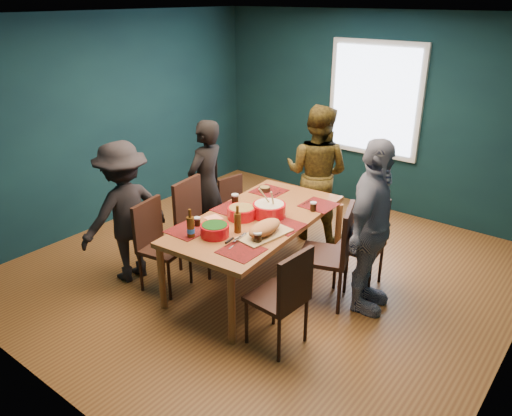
{
  "coord_description": "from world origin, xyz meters",
  "views": [
    {
      "loc": [
        2.92,
        -3.92,
        2.88
      ],
      "look_at": [
        0.06,
        -0.25,
        0.87
      ],
      "focal_mm": 35.0,
      "sensor_mm": 36.0,
      "label": 1
    }
  ],
  "objects": [
    {
      "name": "person_back",
      "position": [
        -0.05,
        1.11,
        0.85
      ],
      "size": [
        0.92,
        0.77,
        1.69
      ],
      "primitive_type": "imported",
      "rotation": [
        0.0,
        0.0,
        3.31
      ],
      "color": "black",
      "rests_on": "floor"
    },
    {
      "name": "bowl_dumpling",
      "position": [
        0.15,
        -0.15,
        0.85
      ],
      "size": [
        0.34,
        0.34,
        0.32
      ],
      "color": "red",
      "rests_on": "dining_table"
    },
    {
      "name": "dining_table",
      "position": [
        0.07,
        -0.25,
        0.7
      ],
      "size": [
        1.18,
        2.11,
        0.77
      ],
      "rotation": [
        0.0,
        0.0,
        0.08
      ],
      "color": "#A95E32",
      "rests_on": "floor"
    },
    {
      "name": "napkin_b",
      "position": [
        -0.26,
        -0.54,
        0.77
      ],
      "size": [
        0.18,
        0.18,
        0.0
      ],
      "primitive_type": "cube",
      "rotation": [
        0.0,
        0.0,
        -0.25
      ],
      "color": "#FF936B",
      "rests_on": "dining_table"
    },
    {
      "name": "cola_glass_a",
      "position": [
        -0.27,
        -0.77,
        0.82
      ],
      "size": [
        0.07,
        0.07,
        0.09
      ],
      "color": "black",
      "rests_on": "dining_table"
    },
    {
      "name": "cutting_board",
      "position": [
        0.39,
        -0.54,
        0.84
      ],
      "size": [
        0.34,
        0.67,
        0.15
      ],
      "rotation": [
        0.0,
        0.0,
        -0.14
      ],
      "color": "tan",
      "rests_on": "dining_table"
    },
    {
      "name": "cola_glass_b",
      "position": [
        0.43,
        -0.7,
        0.83
      ],
      "size": [
        0.08,
        0.08,
        0.11
      ],
      "color": "black",
      "rests_on": "dining_table"
    },
    {
      "name": "bowl_herbs",
      "position": [
        0.02,
        -0.83,
        0.84
      ],
      "size": [
        0.27,
        0.27,
        0.12
      ],
      "color": "red",
      "rests_on": "dining_table"
    },
    {
      "name": "person_right",
      "position": [
        1.18,
        0.06,
        0.86
      ],
      "size": [
        0.57,
        1.06,
        1.72
      ],
      "primitive_type": "imported",
      "rotation": [
        0.0,
        0.0,
        1.73
      ],
      "color": "silver",
      "rests_on": "floor"
    },
    {
      "name": "chair_left_near",
      "position": [
        -0.72,
        -0.92,
        0.55
      ],
      "size": [
        0.49,
        0.49,
        0.95
      ],
      "rotation": [
        0.0,
        0.0,
        0.17
      ],
      "color": "black",
      "rests_on": "floor"
    },
    {
      "name": "small_bowl",
      "position": [
        -0.3,
        0.38,
        0.8
      ],
      "size": [
        0.14,
        0.14,
        0.06
      ],
      "color": "black",
      "rests_on": "dining_table"
    },
    {
      "name": "cola_glass_c",
      "position": [
        0.44,
        0.25,
        0.83
      ],
      "size": [
        0.07,
        0.07,
        0.1
      ],
      "color": "black",
      "rests_on": "dining_table"
    },
    {
      "name": "napkin_c",
      "position": [
        0.39,
        -0.9,
        0.77
      ],
      "size": [
        0.17,
        0.17,
        0.0
      ],
      "primitive_type": "cube",
      "rotation": [
        0.0,
        0.0,
        0.78
      ],
      "color": "#FF936B",
      "rests_on": "dining_table"
    },
    {
      "name": "person_near_left",
      "position": [
        -1.11,
        -0.99,
        0.77
      ],
      "size": [
        0.71,
        1.06,
        1.53
      ],
      "primitive_type": "imported",
      "rotation": [
        0.0,
        0.0,
        4.57
      ],
      "color": "black",
      "rests_on": "floor"
    },
    {
      "name": "chair_left_mid",
      "position": [
        -0.69,
        -0.36,
        0.59
      ],
      "size": [
        0.52,
        0.52,
        1.02
      ],
      "rotation": [
        0.0,
        0.0,
        0.13
      ],
      "color": "black",
      "rests_on": "floor"
    },
    {
      "name": "beer_bottle_a",
      "position": [
        -0.14,
        -0.98,
        0.87
      ],
      "size": [
        0.08,
        0.08,
        0.28
      ],
      "color": "#42250B",
      "rests_on": "dining_table"
    },
    {
      "name": "napkin_a",
      "position": [
        0.39,
        -0.24,
        0.77
      ],
      "size": [
        0.15,
        0.15,
        0.0
      ],
      "primitive_type": "cube",
      "rotation": [
        0.0,
        0.0,
        0.01
      ],
      "color": "#FF936B",
      "rests_on": "dining_table"
    },
    {
      "name": "cola_glass_d",
      "position": [
        -0.33,
        -0.11,
        0.83
      ],
      "size": [
        0.08,
        0.08,
        0.11
      ],
      "color": "black",
      "rests_on": "dining_table"
    },
    {
      "name": "beer_bottle_b",
      "position": [
        0.14,
        -0.63,
        0.88
      ],
      "size": [
        0.07,
        0.07,
        0.27
      ],
      "color": "#42250B",
      "rests_on": "dining_table"
    },
    {
      "name": "bowl_salad",
      "position": [
        -0.04,
        -0.36,
        0.84
      ],
      "size": [
        0.29,
        0.29,
        0.12
      ],
      "color": "red",
      "rests_on": "dining_table"
    },
    {
      "name": "chair_left_far",
      "position": [
        -0.77,
        0.4,
        0.48
      ],
      "size": [
        0.42,
        0.42,
        0.82
      ],
      "rotation": [
        0.0,
        0.0,
        -0.16
      ],
      "color": "black",
      "rests_on": "floor"
    },
    {
      "name": "room",
      "position": [
        0.0,
        0.27,
        1.37
      ],
      "size": [
        5.01,
        5.01,
        2.71
      ],
      "color": "brown",
      "rests_on": "ground"
    },
    {
      "name": "chair_right_near",
      "position": [
        0.91,
        -0.94,
        0.56
      ],
      "size": [
        0.47,
        0.47,
        0.96
      ],
      "rotation": [
        0.0,
        0.0,
        -0.08
      ],
      "color": "black",
      "rests_on": "floor"
    },
    {
      "name": "chair_right_far",
      "position": [
        1.04,
        0.38,
        0.56
      ],
      "size": [
        0.49,
        0.49,
        0.96
      ],
      "rotation": [
        0.0,
        0.0,
        0.13
      ],
      "color": "black",
      "rests_on": "floor"
    },
    {
      "name": "person_far_left",
      "position": [
        -0.93,
        0.07,
        0.79
      ],
      "size": [
        0.43,
        0.61,
        1.58
      ],
      "primitive_type": "imported",
      "rotation": [
        0.0,
        0.0,
        4.8
      ],
      "color": "black",
      "rests_on": "floor"
    },
    {
      "name": "chair_right_mid",
      "position": [
        0.88,
        -0.07,
        0.61
      ],
      "size": [
        0.6,
        0.6,
        1.04
      ],
      "rotation": [
        0.0,
        0.0,
        0.34
      ],
      "color": "black",
      "rests_on": "floor"
    }
  ]
}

